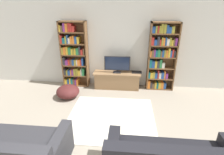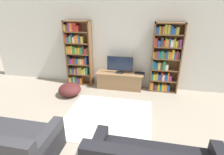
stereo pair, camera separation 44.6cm
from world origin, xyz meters
The scene contains 8 objects.
wall_back centered at (0.00, 4.23, 1.30)m, with size 8.80×0.06×2.60m.
bookshelf_left centered at (-1.27, 4.05, 1.03)m, with size 0.83×0.30×2.07m.
bookshelf_right centered at (1.44, 4.05, 1.04)m, with size 0.83×0.30×2.07m.
tv_stand centered at (0.12, 3.94, 0.26)m, with size 1.48×0.45×0.52m.
television centered at (0.12, 3.94, 0.80)m, with size 0.80×0.16×0.53m.
laptop centered at (0.73, 4.00, 0.54)m, with size 0.30×0.20×0.03m.
area_rug centered at (0.09, 2.28, 0.01)m, with size 2.05×1.88×0.02m.
beanbag_ottoman centered at (-1.25, 3.17, 0.18)m, with size 0.66×0.66×0.37m, color #4C1E1E.
Camera 2 is at (0.89, -1.11, 2.51)m, focal length 28.00 mm.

